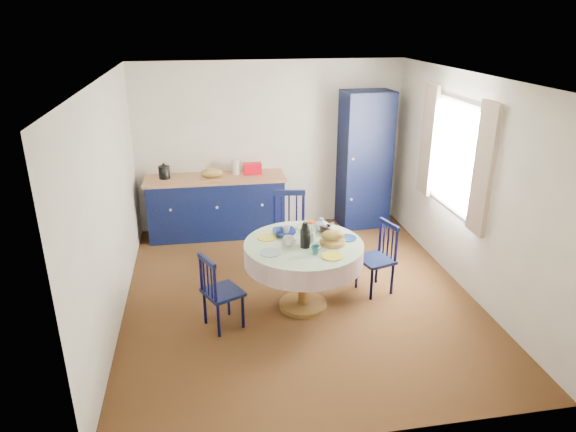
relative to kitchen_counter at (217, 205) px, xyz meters
The scene contains 17 objects.
floor 2.19m from the kitchen_counter, 66.30° to the right, with size 4.50×4.50×0.00m, color black.
ceiling 2.95m from the kitchen_counter, 66.30° to the right, with size 4.50×4.50×0.00m, color white.
wall_back 1.20m from the kitchen_counter, 18.63° to the left, with size 4.00×0.02×2.50m, color white.
wall_left 2.40m from the kitchen_counter, 120.18° to the right, with size 0.02×4.50×2.50m, color white.
wall_right 3.56m from the kitchen_counter, 34.42° to the right, with size 0.02×4.50×2.50m, color white.
window 3.43m from the kitchen_counter, 30.54° to the right, with size 0.10×1.74×1.45m.
kitchen_counter is the anchor object (origin of this frame).
pantry_cabinet 2.33m from the kitchen_counter, ahead, with size 0.75×0.56×2.07m.
dining_table 2.41m from the kitchen_counter, 68.87° to the right, with size 1.30×1.30×1.07m.
chair_left 2.49m from the kitchen_counter, 91.76° to the right, with size 0.48×0.49×0.84m.
chair_far 1.54m from the kitchen_counter, 55.62° to the right, with size 0.52×0.50×1.02m.
chair_right 2.71m from the kitchen_counter, 48.37° to the right, with size 0.46×0.47×0.86m.
mug_a 2.40m from the kitchen_counter, 73.09° to the right, with size 0.13×0.13×0.10m, color silver.
mug_b 2.71m from the kitchen_counter, 69.83° to the right, with size 0.09×0.09×0.09m, color #2A7075.
mug_c 2.37m from the kitchen_counter, 60.54° to the right, with size 0.13×0.13×0.10m, color black.
mug_d 2.09m from the kitchen_counter, 69.66° to the right, with size 0.10×0.10×0.09m, color silver.
cobalt_bowl 2.14m from the kitchen_counter, 71.03° to the right, with size 0.26×0.26×0.06m, color navy.
Camera 1 is at (-1.03, -5.23, 3.10)m, focal length 32.00 mm.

